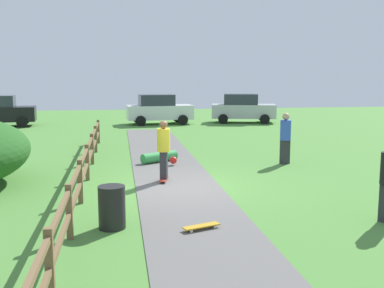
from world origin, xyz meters
TOP-DOWN VIEW (x-y plane):
  - ground_plane at (0.00, 0.00)m, footprint 60.00×60.00m
  - asphalt_path at (0.00, 0.00)m, footprint 2.40×28.00m
  - wooden_fence at (-2.60, 0.00)m, footprint 0.12×18.12m
  - trash_bin at (-1.80, -3.32)m, footprint 0.56×0.56m
  - skater_riding at (-0.33, 0.72)m, footprint 0.46×0.82m
  - skater_fallen at (-0.16, 3.74)m, footprint 1.41×1.37m
  - skateboard_loose at (0.01, -3.74)m, footprint 0.82×0.46m
  - bystander_blue at (4.23, 2.84)m, footprint 0.49×0.49m
  - parked_car_silver at (6.54, 17.09)m, footprint 4.48×2.71m
  - parked_car_white at (0.93, 17.08)m, footprint 4.32×2.24m

SIDE VIEW (x-z plane):
  - ground_plane at x=0.00m, z-range 0.00..0.00m
  - asphalt_path at x=0.00m, z-range 0.00..0.02m
  - skateboard_loose at x=0.01m, z-range 0.05..0.13m
  - skater_fallen at x=-0.16m, z-range 0.02..0.38m
  - trash_bin at x=-1.80m, z-range 0.00..0.90m
  - wooden_fence at x=-2.60m, z-range 0.12..1.22m
  - parked_car_silver at x=6.54m, z-range 0.00..1.92m
  - parked_car_white at x=0.93m, z-range 0.00..1.92m
  - bystander_blue at x=4.23m, z-range 0.10..1.93m
  - skater_riding at x=-0.33m, z-range 0.13..1.95m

